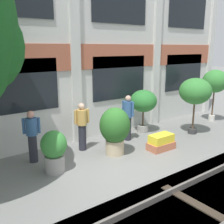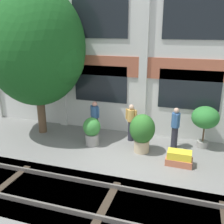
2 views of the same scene
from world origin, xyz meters
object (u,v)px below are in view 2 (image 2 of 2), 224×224
at_px(potted_plant_glazed_jar, 92,130).
at_px(potted_plant_square_trough, 179,158).
at_px(potted_plant_terracotta_small, 205,119).
at_px(potted_plant_stone_basin, 142,131).
at_px(broadleaf_tree, 36,49).
at_px(resident_by_doorway, 131,121).
at_px(resident_near_plants, 175,127).
at_px(resident_watching_tracks, 95,117).

bearing_deg(potted_plant_glazed_jar, potted_plant_square_trough, -9.81).
distance_m(potted_plant_terracotta_small, potted_plant_stone_basin, 2.63).
distance_m(potted_plant_square_trough, potted_plant_stone_basin, 1.76).
distance_m(broadleaf_tree, potted_plant_square_trough, 7.47).
bearing_deg(resident_by_doorway, potted_plant_square_trough, 64.76).
distance_m(broadleaf_tree, resident_by_doorway, 5.18).
height_order(potted_plant_glazed_jar, resident_by_doorway, resident_by_doorway).
bearing_deg(resident_near_plants, potted_plant_terracotta_small, -175.97).
bearing_deg(resident_by_doorway, potted_plant_stone_basin, 46.50).
bearing_deg(resident_watching_tracks, potted_plant_stone_basin, 92.02).
xyz_separation_m(broadleaf_tree, resident_by_doorway, (4.23, 0.35, -2.98)).
xyz_separation_m(potted_plant_square_trough, potted_plant_stone_basin, (-1.51, 0.64, 0.63)).
height_order(resident_watching_tracks, resident_near_plants, resident_near_plants).
bearing_deg(resident_by_doorway, broadleaf_tree, -74.74).
bearing_deg(resident_watching_tracks, potted_plant_glazed_jar, 38.58).
distance_m(broadleaf_tree, resident_watching_tracks, 3.94).
relative_size(potted_plant_terracotta_small, potted_plant_glazed_jar, 1.46).
xyz_separation_m(broadleaf_tree, potted_plant_glazed_jar, (2.77, -0.61, -3.20)).
relative_size(broadleaf_tree, resident_watching_tracks, 4.08).
bearing_deg(potted_plant_terracotta_small, broadleaf_tree, -175.50).
bearing_deg(potted_plant_terracotta_small, potted_plant_square_trough, -114.38).
distance_m(potted_plant_glazed_jar, resident_watching_tracks, 1.06).
relative_size(broadleaf_tree, resident_near_plants, 3.82).
xyz_separation_m(broadleaf_tree, potted_plant_stone_basin, (4.91, -0.59, -2.98)).
height_order(broadleaf_tree, potted_plant_stone_basin, broadleaf_tree).
bearing_deg(broadleaf_tree, potted_plant_terracotta_small, 4.50).
bearing_deg(potted_plant_stone_basin, potted_plant_square_trough, -23.03).
xyz_separation_m(potted_plant_stone_basin, resident_watching_tracks, (-2.38, 0.99, -0.02)).
height_order(potted_plant_glazed_jar, resident_near_plants, resident_near_plants).
height_order(potted_plant_terracotta_small, resident_watching_tracks, potted_plant_terracotta_small).
xyz_separation_m(potted_plant_square_trough, resident_near_plants, (-0.31, 1.43, 0.67)).
bearing_deg(potted_plant_glazed_jar, potted_plant_terracotta_small, 14.76).
bearing_deg(potted_plant_terracotta_small, potted_plant_glazed_jar, -165.24).
height_order(potted_plant_terracotta_small, resident_near_plants, potted_plant_terracotta_small).
distance_m(potted_plant_terracotta_small, potted_plant_square_trough, 2.22).
bearing_deg(resident_near_plants, broadleaf_tree, -12.68).
xyz_separation_m(broadleaf_tree, potted_plant_terracotta_small, (7.24, 0.57, -2.61)).
height_order(potted_plant_terracotta_small, potted_plant_square_trough, potted_plant_terracotta_small).
distance_m(potted_plant_stone_basin, resident_watching_tracks, 2.58).
bearing_deg(potted_plant_square_trough, potted_plant_terracotta_small, 65.62).
bearing_deg(potted_plant_square_trough, potted_plant_stone_basin, 156.97).
relative_size(resident_by_doorway, resident_watching_tracks, 1.02).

